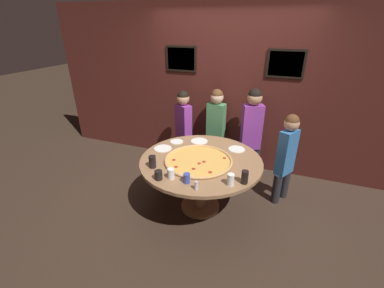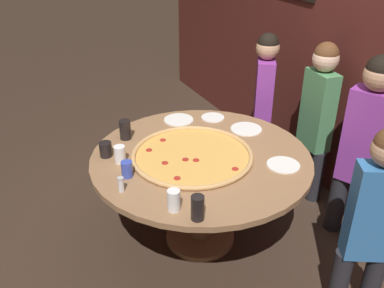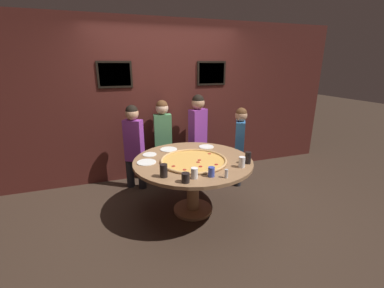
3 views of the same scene
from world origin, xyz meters
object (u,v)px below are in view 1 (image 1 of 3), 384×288
at_px(white_plate_left_side, 237,149).
at_px(diner_centre_back, 286,154).
at_px(dining_table, 201,169).
at_px(white_plate_far_back, 199,141).
at_px(drink_cup_by_shaker, 187,178).
at_px(diner_far_right, 183,126).
at_px(condiment_shaker, 196,186).
at_px(white_plate_right_side, 177,142).
at_px(drink_cup_beside_pizza, 245,177).
at_px(drink_cup_near_right, 231,180).
at_px(drink_cup_far_right, 158,175).
at_px(drink_cup_front_edge, 152,162).
at_px(white_plate_beside_cup, 163,148).
at_px(diner_side_right, 251,129).
at_px(giant_pizza, 198,160).
at_px(diner_far_left, 216,125).
at_px(drink_cup_far_left, 171,174).

relative_size(white_plate_left_side, diner_centre_back, 0.17).
height_order(dining_table, white_plate_far_back, white_plate_far_back).
height_order(drink_cup_by_shaker, diner_far_right, diner_far_right).
bearing_deg(condiment_shaker, white_plate_right_side, 123.37).
bearing_deg(drink_cup_beside_pizza, drink_cup_near_right, -147.96).
bearing_deg(drink_cup_far_right, drink_cup_front_edge, 131.92).
bearing_deg(diner_far_right, diner_centre_back, -160.27).
distance_m(drink_cup_far_right, white_plate_beside_cup, 0.74).
height_order(drink_cup_front_edge, white_plate_right_side, drink_cup_front_edge).
height_order(drink_cup_far_right, diner_centre_back, diner_centre_back).
bearing_deg(diner_side_right, giant_pizza, 43.59).
height_order(diner_far_left, diner_far_right, diner_far_left).
bearing_deg(drink_cup_near_right, diner_far_left, 110.97).
bearing_deg(drink_cup_far_right, white_plate_beside_cup, 112.99).
relative_size(drink_cup_near_right, diner_far_right, 0.10).
bearing_deg(drink_cup_by_shaker, drink_cup_far_left, 175.10).
bearing_deg(white_plate_left_side, drink_cup_beside_pizza, -72.66).
height_order(dining_table, diner_far_left, diner_far_left).
relative_size(white_plate_far_back, white_plate_beside_cup, 1.01).
bearing_deg(drink_cup_front_edge, drink_cup_far_right, -48.08).
bearing_deg(white_plate_left_side, dining_table, -130.12).
relative_size(condiment_shaker, diner_side_right, 0.07).
xyz_separation_m(drink_cup_front_edge, drink_cup_beside_pizza, (1.06, 0.05, 0.00)).
xyz_separation_m(white_plate_right_side, white_plate_far_back, (0.30, 0.13, 0.00)).
height_order(drink_cup_near_right, drink_cup_far_right, drink_cup_near_right).
relative_size(drink_cup_near_right, drink_cup_front_edge, 0.88).
relative_size(drink_cup_beside_pizza, condiment_shaker, 1.52).
distance_m(dining_table, white_plate_beside_cup, 0.60).
bearing_deg(white_plate_far_back, drink_cup_by_shaker, -78.12).
distance_m(drink_cup_near_right, diner_far_right, 1.75).
xyz_separation_m(giant_pizza, drink_cup_by_shaker, (0.04, -0.48, 0.04)).
bearing_deg(white_plate_far_back, giant_pizza, -71.88).
bearing_deg(white_plate_beside_cup, drink_cup_front_edge, -77.36).
xyz_separation_m(drink_cup_front_edge, diner_far_left, (0.34, 1.51, -0.04)).
xyz_separation_m(white_plate_left_side, condiment_shaker, (-0.20, -1.05, 0.05)).
xyz_separation_m(drink_cup_beside_pizza, white_plate_far_back, (-0.79, 0.83, -0.07)).
relative_size(drink_cup_far_right, white_plate_right_side, 0.55).
height_order(drink_cup_far_left, drink_cup_front_edge, drink_cup_front_edge).
xyz_separation_m(drink_cup_beside_pizza, diner_far_left, (-0.73, 1.47, -0.04)).
bearing_deg(giant_pizza, drink_cup_by_shaker, -85.75).
relative_size(giant_pizza, drink_cup_front_edge, 5.75).
xyz_separation_m(drink_cup_near_right, white_plate_left_side, (-0.11, 0.84, -0.06)).
bearing_deg(diner_far_right, dining_table, 156.47).
height_order(drink_cup_beside_pizza, diner_far_right, diner_far_right).
distance_m(drink_cup_far_left, diner_centre_back, 1.59).
relative_size(giant_pizza, condiment_shaker, 8.62).
bearing_deg(drink_cup_far_left, drink_cup_front_edge, 154.93).
bearing_deg(drink_cup_far_right, diner_far_left, 84.77).
height_order(drink_cup_far_left, diner_centre_back, diner_centre_back).
height_order(white_plate_right_side, white_plate_beside_cup, same).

